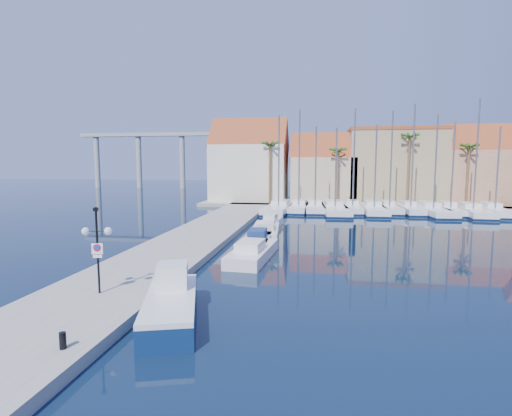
# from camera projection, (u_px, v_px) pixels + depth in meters

# --- Properties ---
(ground) EXTENTS (260.00, 260.00, 0.00)m
(ground) POSITION_uv_depth(u_px,v_px,m) (286.00, 305.00, 18.81)
(ground) COLOR black
(ground) RESTS_ON ground
(quay_west) EXTENTS (6.00, 77.00, 0.50)m
(quay_west) POSITION_uv_depth(u_px,v_px,m) (193.00, 240.00, 33.44)
(quay_west) COLOR gray
(quay_west) RESTS_ON ground
(shore_north) EXTENTS (54.00, 16.00, 0.50)m
(shore_north) POSITION_uv_depth(u_px,v_px,m) (373.00, 203.00, 64.31)
(shore_north) COLOR gray
(shore_north) RESTS_ON ground
(lamp_post) EXTENTS (1.38, 0.61, 4.13)m
(lamp_post) POSITION_uv_depth(u_px,v_px,m) (97.00, 237.00, 18.72)
(lamp_post) COLOR black
(lamp_post) RESTS_ON quay_west
(bollard) EXTENTS (0.23, 0.23, 0.57)m
(bollard) POSITION_uv_depth(u_px,v_px,m) (63.00, 341.00, 13.31)
(bollard) COLOR black
(bollard) RESTS_ON quay_west
(fishing_boat) EXTENTS (3.74, 6.49, 2.16)m
(fishing_boat) POSITION_uv_depth(u_px,v_px,m) (171.00, 303.00, 17.07)
(fishing_boat) COLOR #0D2650
(fishing_boat) RESTS_ON ground
(motorboat_west_0) EXTENTS (2.82, 7.30, 1.40)m
(motorboat_west_0) POSITION_uv_depth(u_px,v_px,m) (252.00, 252.00, 27.75)
(motorboat_west_0) COLOR white
(motorboat_west_0) RESTS_ON ground
(motorboat_west_1) EXTENTS (2.11, 6.11, 1.40)m
(motorboat_west_1) POSITION_uv_depth(u_px,v_px,m) (258.00, 239.00, 32.41)
(motorboat_west_1) COLOR white
(motorboat_west_1) RESTS_ON ground
(motorboat_west_2) EXTENTS (2.88, 7.43, 1.40)m
(motorboat_west_2) POSITION_uv_depth(u_px,v_px,m) (265.00, 231.00, 36.35)
(motorboat_west_2) COLOR white
(motorboat_west_2) RESTS_ON ground
(motorboat_west_3) EXTENTS (2.03, 5.31, 1.40)m
(motorboat_west_3) POSITION_uv_depth(u_px,v_px,m) (271.00, 222.00, 41.69)
(motorboat_west_3) COLOR white
(motorboat_west_3) RESTS_ON ground
(sailboat_0) EXTENTS (4.01, 11.67, 12.79)m
(sailboat_0) POSITION_uv_depth(u_px,v_px,m) (279.00, 208.00, 53.88)
(sailboat_0) COLOR white
(sailboat_0) RESTS_ON ground
(sailboat_1) EXTENTS (3.03, 9.36, 13.63)m
(sailboat_1) POSITION_uv_depth(u_px,v_px,m) (299.00, 207.00, 54.60)
(sailboat_1) COLOR white
(sailboat_1) RESTS_ON ground
(sailboat_2) EXTENTS (3.05, 9.81, 11.46)m
(sailboat_2) POSITION_uv_depth(u_px,v_px,m) (315.00, 208.00, 54.56)
(sailboat_2) COLOR white
(sailboat_2) RESTS_ON ground
(sailboat_3) EXTENTS (4.04, 12.26, 11.16)m
(sailboat_3) POSITION_uv_depth(u_px,v_px,m) (334.00, 209.00, 52.94)
(sailboat_3) COLOR white
(sailboat_3) RESTS_ON ground
(sailboat_4) EXTENTS (2.43, 8.85, 13.69)m
(sailboat_4) POSITION_uv_depth(u_px,v_px,m) (352.00, 208.00, 53.94)
(sailboat_4) COLOR white
(sailboat_4) RESTS_ON ground
(sailboat_5) EXTENTS (2.96, 10.85, 11.50)m
(sailboat_5) POSITION_uv_depth(u_px,v_px,m) (374.00, 209.00, 52.62)
(sailboat_5) COLOR white
(sailboat_5) RESTS_ON ground
(sailboat_6) EXTENTS (2.63, 8.53, 13.39)m
(sailboat_6) POSITION_uv_depth(u_px,v_px,m) (389.00, 208.00, 53.33)
(sailboat_6) COLOR white
(sailboat_6) RESTS_ON ground
(sailboat_7) EXTENTS (2.49, 8.30, 14.10)m
(sailboat_7) POSITION_uv_depth(u_px,v_px,m) (410.00, 209.00, 52.33)
(sailboat_7) COLOR white
(sailboat_7) RESTS_ON ground
(sailboat_8) EXTENTS (3.82, 11.40, 12.61)m
(sailboat_8) POSITION_uv_depth(u_px,v_px,m) (431.00, 210.00, 51.29)
(sailboat_8) COLOR white
(sailboat_8) RESTS_ON ground
(sailboat_9) EXTENTS (2.65, 8.83, 11.75)m
(sailboat_9) POSITION_uv_depth(u_px,v_px,m) (449.00, 210.00, 51.74)
(sailboat_9) COLOR white
(sailboat_9) RESTS_ON ground
(sailboat_10) EXTENTS (3.37, 10.83, 14.47)m
(sailboat_10) POSITION_uv_depth(u_px,v_px,m) (472.00, 211.00, 50.35)
(sailboat_10) COLOR white
(sailboat_10) RESTS_ON ground
(sailboat_11) EXTENTS (2.92, 9.74, 11.12)m
(sailboat_11) POSITION_uv_depth(u_px,v_px,m) (493.00, 211.00, 50.61)
(sailboat_11) COLOR white
(sailboat_11) RESTS_ON ground
(building_0) EXTENTS (12.30, 9.00, 13.50)m
(building_0) POSITION_uv_depth(u_px,v_px,m) (250.00, 164.00, 65.75)
(building_0) COLOR beige
(building_0) RESTS_ON shore_north
(building_1) EXTENTS (10.30, 8.00, 11.00)m
(building_1) POSITION_uv_depth(u_px,v_px,m) (323.00, 171.00, 64.01)
(building_1) COLOR tan
(building_1) RESTS_ON shore_north
(building_2) EXTENTS (14.20, 10.20, 11.50)m
(building_2) POSITION_uv_depth(u_px,v_px,m) (394.00, 165.00, 63.16)
(building_2) COLOR tan
(building_2) RESTS_ON shore_north
(building_3) EXTENTS (10.30, 8.00, 12.00)m
(building_3) POSITION_uv_depth(u_px,v_px,m) (477.00, 168.00, 60.35)
(building_3) COLOR tan
(building_3) RESTS_ON shore_north
(palm_0) EXTENTS (2.60, 2.60, 10.15)m
(palm_0) POSITION_uv_depth(u_px,v_px,m) (270.00, 147.00, 59.93)
(palm_0) COLOR brown
(palm_0) RESTS_ON shore_north
(palm_1) EXTENTS (2.60, 2.60, 9.15)m
(palm_1) POSITION_uv_depth(u_px,v_px,m) (338.00, 153.00, 58.47)
(palm_1) COLOR brown
(palm_1) RESTS_ON shore_north
(palm_2) EXTENTS (2.60, 2.60, 11.15)m
(palm_2) POSITION_uv_depth(u_px,v_px,m) (410.00, 139.00, 56.69)
(palm_2) COLOR brown
(palm_2) RESTS_ON shore_north
(palm_3) EXTENTS (2.60, 2.60, 9.65)m
(palm_3) POSITION_uv_depth(u_px,v_px,m) (469.00, 149.00, 55.60)
(palm_3) COLOR brown
(palm_3) RESTS_ON shore_north
(viaduct) EXTENTS (48.00, 2.20, 14.45)m
(viaduct) POSITION_uv_depth(u_px,v_px,m) (163.00, 149.00, 104.23)
(viaduct) COLOR #9E9E99
(viaduct) RESTS_ON ground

